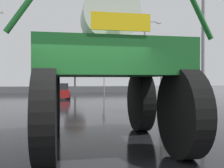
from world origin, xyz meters
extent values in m
plane|color=black|center=(0.00, 18.00, 0.00)|extent=(120.00, 120.00, 0.00)
cylinder|color=black|center=(-0.92, 4.87, 1.05)|extent=(0.46, 2.10, 2.09)
cylinder|color=black|center=(2.13, 4.89, 1.05)|extent=(0.46, 2.10, 2.09)
cylinder|color=black|center=(-0.90, 1.61, 1.05)|extent=(0.46, 2.10, 2.09)
cylinder|color=black|center=(2.14, 1.63, 1.05)|extent=(0.46, 2.10, 2.09)
cube|color=#195B23|center=(0.61, 3.25, 2.32)|extent=(3.57, 3.98, 0.83)
cube|color=#154E1E|center=(0.61, 3.66, 3.23)|extent=(1.12, 1.33, 1.00)
cylinder|color=silver|center=(0.62, 2.68, 3.44)|extent=(1.41, 1.17, 1.40)
cube|color=yellow|center=(0.62, 1.24, 2.98)|extent=(1.24, 0.05, 0.36)
cube|color=maroon|center=(-1.10, 21.99, 0.53)|extent=(1.98, 4.21, 0.70)
cube|color=#23282D|center=(-1.09, 21.84, 1.20)|extent=(1.70, 2.20, 0.64)
cylinder|color=black|center=(-2.04, 23.28, 0.30)|extent=(0.22, 0.61, 0.60)
cylinder|color=black|center=(-0.35, 23.40, 0.30)|extent=(0.22, 0.61, 0.60)
cylinder|color=black|center=(-1.85, 20.58, 0.30)|extent=(0.22, 0.61, 0.60)
cylinder|color=black|center=(-0.16, 20.70, 0.30)|extent=(0.22, 0.61, 0.60)
cylinder|color=gray|center=(4.48, 8.90, 2.03)|extent=(0.11, 0.11, 4.06)
cube|color=black|center=(4.48, 9.11, 3.54)|extent=(0.24, 0.32, 0.84)
sphere|color=red|center=(4.48, 9.30, 3.81)|extent=(0.17, 0.17, 0.17)
sphere|color=#3C2403|center=(4.48, 9.30, 3.54)|extent=(0.17, 0.17, 0.17)
sphere|color=black|center=(4.48, 9.30, 3.27)|extent=(0.17, 0.17, 0.17)
cylinder|color=gray|center=(4.25, 27.73, 1.77)|extent=(0.11, 0.11, 3.53)
cube|color=black|center=(4.25, 27.94, 3.01)|extent=(0.24, 0.32, 0.84)
sphere|color=red|center=(4.25, 28.13, 3.28)|extent=(0.17, 0.17, 0.17)
sphere|color=#3C2403|center=(4.25, 28.13, 3.01)|extent=(0.17, 0.17, 0.17)
sphere|color=black|center=(4.25, 28.13, 2.74)|extent=(0.17, 0.17, 0.17)
cylinder|color=gray|center=(6.49, 8.25, 4.40)|extent=(0.18, 0.18, 8.80)
cube|color=silver|center=(-6.53, 22.01, 8.29)|extent=(0.50, 0.24, 0.16)
cylinder|color=gray|center=(7.87, 22.43, 4.13)|extent=(0.18, 0.18, 8.26)
cylinder|color=gray|center=(8.66, 22.43, 8.11)|extent=(1.58, 0.10, 0.10)
cube|color=silver|center=(9.45, 22.43, 8.01)|extent=(0.50, 0.24, 0.16)
cylinder|color=#473828|center=(10.85, 21.40, 1.65)|extent=(0.25, 0.25, 3.30)
ellipsoid|color=brown|center=(10.85, 21.40, 4.43)|extent=(3.24, 3.24, 2.75)
cylinder|color=#473828|center=(0.92, 35.53, 1.81)|extent=(0.25, 0.25, 3.62)
ellipsoid|color=brown|center=(0.92, 35.53, 4.81)|extent=(3.40, 3.40, 2.89)
cube|color=#59595B|center=(0.00, 34.25, 0.45)|extent=(26.29, 0.24, 0.90)
camera|label=1|loc=(-0.49, -3.85, 1.79)|focal=40.91mm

